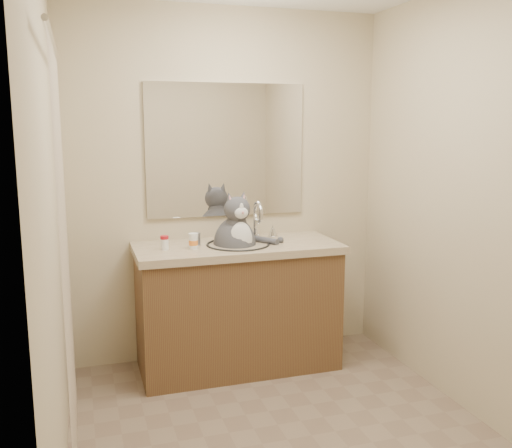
% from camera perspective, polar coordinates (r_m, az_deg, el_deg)
% --- Properties ---
extents(room, '(2.22, 2.52, 2.42)m').
position_cam_1_polar(room, '(2.78, 3.39, 1.02)').
color(room, '#7F6B57').
rests_on(room, ground).
extents(vanity, '(1.34, 0.59, 1.12)m').
position_cam_1_polar(vanity, '(3.85, -1.85, -7.94)').
color(vanity, brown).
rests_on(vanity, ground).
extents(mirror, '(1.10, 0.02, 0.90)m').
position_cam_1_polar(mirror, '(3.93, -3.00, 7.37)').
color(mirror, white).
rests_on(mirror, room).
extents(shower_curtain, '(0.02, 1.30, 1.93)m').
position_cam_1_polar(shower_curtain, '(2.74, -18.52, -3.26)').
color(shower_curtain, '#BCAA8E').
rests_on(shower_curtain, ground).
extents(cat, '(0.43, 0.34, 0.56)m').
position_cam_1_polar(cat, '(3.74, -2.04, -1.71)').
color(cat, '#414246').
rests_on(cat, vanity).
extents(pill_bottle_redcap, '(0.06, 0.06, 0.09)m').
position_cam_1_polar(pill_bottle_redcap, '(3.62, -9.13, -1.86)').
color(pill_bottle_redcap, white).
rests_on(pill_bottle_redcap, vanity).
extents(pill_bottle_orange, '(0.08, 0.08, 0.10)m').
position_cam_1_polar(pill_bottle_orange, '(3.62, -6.29, -1.73)').
color(pill_bottle_orange, white).
rests_on(pill_bottle_orange, vanity).
extents(grey_canister, '(0.06, 0.06, 0.08)m').
position_cam_1_polar(grey_canister, '(3.73, -5.96, -1.50)').
color(grey_canister, gray).
rests_on(grey_canister, vanity).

